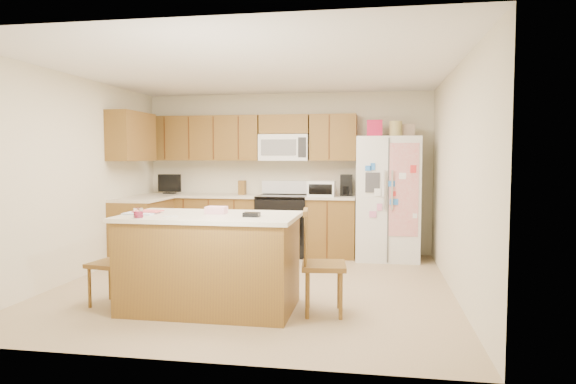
% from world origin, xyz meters
% --- Properties ---
extents(ground, '(4.50, 4.50, 0.00)m').
position_xyz_m(ground, '(0.00, 0.00, 0.00)').
color(ground, '#9E8167').
rests_on(ground, ground).
extents(room_shell, '(4.60, 4.60, 2.52)m').
position_xyz_m(room_shell, '(0.00, 0.00, 1.44)').
color(room_shell, beige).
rests_on(room_shell, ground).
extents(cabinetry, '(3.36, 1.56, 2.15)m').
position_xyz_m(cabinetry, '(-0.98, 1.79, 0.91)').
color(cabinetry, brown).
rests_on(cabinetry, ground).
extents(stove, '(0.76, 0.65, 1.13)m').
position_xyz_m(stove, '(0.00, 1.94, 0.47)').
color(stove, black).
rests_on(stove, ground).
extents(refrigerator, '(0.90, 0.79, 2.04)m').
position_xyz_m(refrigerator, '(1.57, 1.87, 0.92)').
color(refrigerator, white).
rests_on(refrigerator, ground).
extents(island, '(1.73, 1.01, 1.03)m').
position_xyz_m(island, '(-0.22, -0.95, 0.48)').
color(island, brown).
rests_on(island, ground).
extents(windsor_chair_left, '(0.43, 0.45, 0.91)m').
position_xyz_m(windsor_chair_left, '(-1.24, -0.99, 0.43)').
color(windsor_chair_left, brown).
rests_on(windsor_chair_left, ground).
extents(windsor_chair_back, '(0.44, 0.42, 0.90)m').
position_xyz_m(windsor_chair_back, '(-0.33, -0.26, 0.43)').
color(windsor_chair_back, brown).
rests_on(windsor_chair_back, ground).
extents(windsor_chair_right, '(0.46, 0.48, 1.01)m').
position_xyz_m(windsor_chair_right, '(0.88, -0.92, 0.48)').
color(windsor_chair_right, brown).
rests_on(windsor_chair_right, ground).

